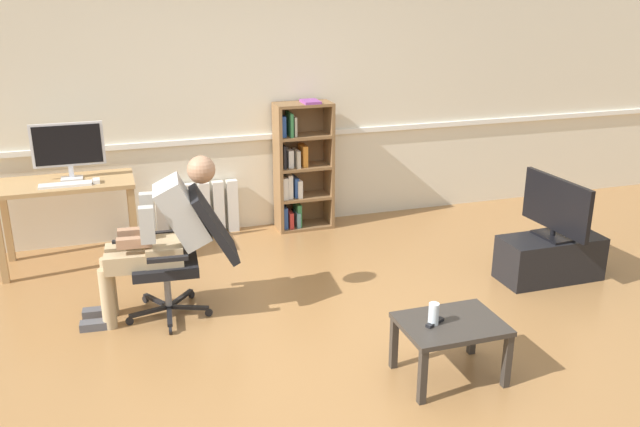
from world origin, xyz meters
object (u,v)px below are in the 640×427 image
object	(u,v)px
computer_mouse	(96,181)
office_chair	(188,248)
tv_stand	(550,258)
drinking_glass	(434,314)
person_seated	(160,234)
computer_desk	(66,195)
keyboard	(65,185)
imac_monitor	(68,147)
spare_remote	(435,322)
tv_screen	(556,207)
radiator	(198,209)
bookshelf	(300,169)
coffee_table	(451,330)

from	to	relation	value
computer_mouse	office_chair	xyz separation A→B (m)	(0.60, -1.13, -0.25)
tv_stand	drinking_glass	bearing A→B (deg)	-146.95
person_seated	drinking_glass	size ratio (longest dim) A/B	8.73
computer_desk	keyboard	bearing A→B (deg)	-83.05
imac_monitor	person_seated	size ratio (longest dim) A/B	0.49
spare_remote	tv_screen	bearing A→B (deg)	94.52
tv_stand	spare_remote	world-z (taller)	spare_remote
tv_screen	tv_stand	bearing A→B (deg)	90.00
tv_screen	radiator	bearing A→B (deg)	50.18
imac_monitor	drinking_glass	world-z (taller)	imac_monitor
keyboard	computer_desk	bearing A→B (deg)	96.95
radiator	drinking_glass	distance (m)	3.17
keyboard	tv_screen	distance (m)	4.03
radiator	person_seated	distance (m)	1.73
bookshelf	spare_remote	distance (m)	2.90
bookshelf	office_chair	xyz separation A→B (m)	(-1.30, -1.54, -0.09)
office_chair	tv_screen	distance (m)	2.95
computer_mouse	coffee_table	world-z (taller)	computer_mouse
coffee_table	imac_monitor	bearing A→B (deg)	129.52
spare_remote	bookshelf	bearing A→B (deg)	151.58
office_chair	tv_stand	size ratio (longest dim) A/B	1.12
tv_screen	drinking_glass	distance (m)	1.95
computer_desk	tv_stand	distance (m)	4.12
bookshelf	radiator	world-z (taller)	bookshelf
computer_desk	spare_remote	distance (m)	3.40
person_seated	drinking_glass	bearing A→B (deg)	51.79
keyboard	computer_mouse	bearing A→B (deg)	4.66
office_chair	person_seated	world-z (taller)	person_seated
tv_screen	drinking_glass	world-z (taller)	tv_screen
keyboard	tv_stand	distance (m)	4.07
person_seated	tv_screen	size ratio (longest dim) A/B	1.58
tv_stand	drinking_glass	world-z (taller)	drinking_glass
drinking_glass	bookshelf	bearing A→B (deg)	90.07
keyboard	computer_mouse	world-z (taller)	computer_mouse
computer_mouse	tv_screen	size ratio (longest dim) A/B	0.13
computer_desk	office_chair	distance (m)	1.52
computer_desk	computer_mouse	world-z (taller)	computer_mouse
keyboard	drinking_glass	world-z (taller)	keyboard
computer_mouse	tv_screen	world-z (taller)	tv_screen
spare_remote	imac_monitor	bearing A→B (deg)	-170.48
computer_desk	drinking_glass	bearing A→B (deg)	-50.27
bookshelf	drinking_glass	bearing A→B (deg)	-89.93
radiator	office_chair	size ratio (longest dim) A/B	0.83
tv_stand	person_seated	bearing A→B (deg)	174.21
tv_screen	coffee_table	distance (m)	1.87
person_seated	spare_remote	world-z (taller)	person_seated
computer_mouse	tv_stand	xyz separation A→B (m)	(3.53, -1.43, -0.59)
radiator	coffee_table	distance (m)	3.21
keyboard	bookshelf	xyz separation A→B (m)	(2.15, 0.43, -0.16)
imac_monitor	computer_mouse	world-z (taller)	imac_monitor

